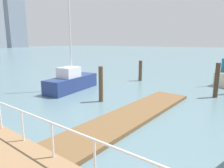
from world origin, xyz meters
TOP-DOWN VIEW (x-y plane):
  - ground_plane at (0.00, 20.00)m, footprint 300.00×300.00m
  - floating_dock at (1.74, 11.93)m, footprint 10.48×2.00m
  - dock_piling_0 at (10.57, 16.57)m, footprint 0.33×0.33m
  - dock_piling_4 at (2.95, 14.92)m, footprint 0.27×0.27m
  - dock_piling_5 at (8.44, 9.51)m, footprint 0.29×0.29m
  - moored_boat_1 at (3.85, 18.70)m, footprint 4.97×2.31m

SIDE VIEW (x-z plane):
  - ground_plane at x=0.00m, z-range 0.00..0.00m
  - floating_dock at x=1.74m, z-range 0.00..0.18m
  - moored_boat_1 at x=3.85m, z-range -3.72..5.17m
  - dock_piling_0 at x=10.57m, z-range 0.00..1.93m
  - dock_piling_4 at x=2.95m, z-range 0.00..2.21m
  - dock_piling_5 at x=8.44m, z-range 0.00..2.33m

